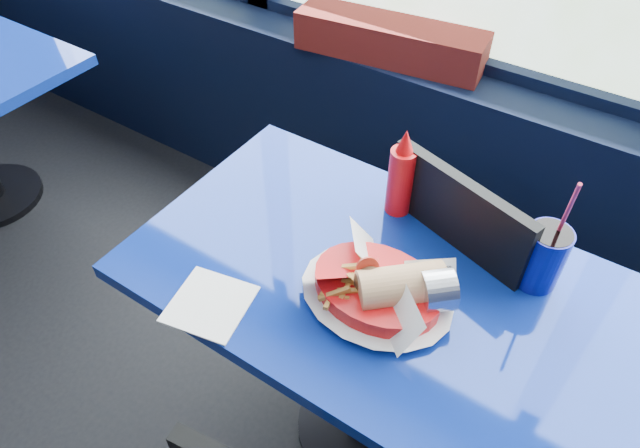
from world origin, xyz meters
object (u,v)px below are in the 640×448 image
(planter_box, at_px, (390,40))
(food_basket, at_px, (380,287))
(near_table, at_px, (378,325))
(chair_near_back, at_px, (445,260))
(ketchup_bottle, at_px, (401,176))
(soda_cup, at_px, (543,256))

(planter_box, height_order, food_basket, planter_box)
(near_table, distance_m, chair_near_back, 0.33)
(chair_near_back, distance_m, food_basket, 0.45)
(food_basket, height_order, ketchup_bottle, ketchup_bottle)
(soda_cup, bearing_deg, near_table, -146.61)
(near_table, height_order, soda_cup, soda_cup)
(planter_box, relative_size, ketchup_bottle, 2.59)
(chair_near_back, xyz_separation_m, food_basket, (-0.02, -0.38, 0.25))
(near_table, bearing_deg, chair_near_back, 82.34)
(near_table, distance_m, ketchup_bottle, 0.38)
(ketchup_bottle, bearing_deg, chair_near_back, 34.64)
(ketchup_bottle, bearing_deg, near_table, -69.09)
(soda_cup, bearing_deg, ketchup_bottle, 174.26)
(soda_cup, bearing_deg, chair_near_back, 152.59)
(near_table, distance_m, food_basket, 0.23)
(chair_near_back, height_order, planter_box, chair_near_back)
(near_table, xyz_separation_m, food_basket, (0.02, -0.06, 0.22))
(planter_box, height_order, ketchup_bottle, ketchup_bottle)
(planter_box, relative_size, food_basket, 1.73)
(planter_box, relative_size, soda_cup, 1.96)
(planter_box, bearing_deg, near_table, -69.20)
(chair_near_back, height_order, ketchup_bottle, ketchup_bottle)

